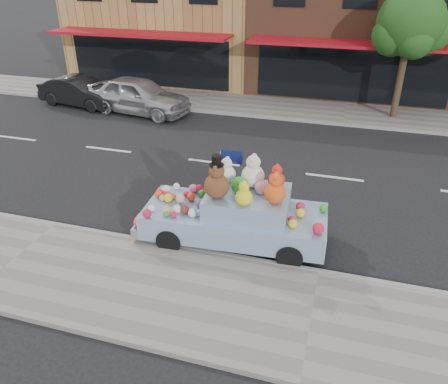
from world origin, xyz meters
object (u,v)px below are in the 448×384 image
(car_silver, at_px, (139,95))
(car_dark, at_px, (80,92))
(art_car, at_px, (236,212))
(street_tree, at_px, (410,28))

(car_silver, relative_size, car_dark, 1.16)
(car_silver, bearing_deg, art_car, -132.30)
(art_car, bearing_deg, car_dark, 134.84)
(art_car, bearing_deg, car_silver, 124.72)
(street_tree, bearing_deg, car_dark, -171.13)
(car_silver, height_order, car_dark, car_silver)
(street_tree, relative_size, car_dark, 1.30)
(car_silver, relative_size, art_car, 1.01)
(car_silver, bearing_deg, street_tree, -68.39)
(street_tree, distance_m, car_dark, 14.38)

